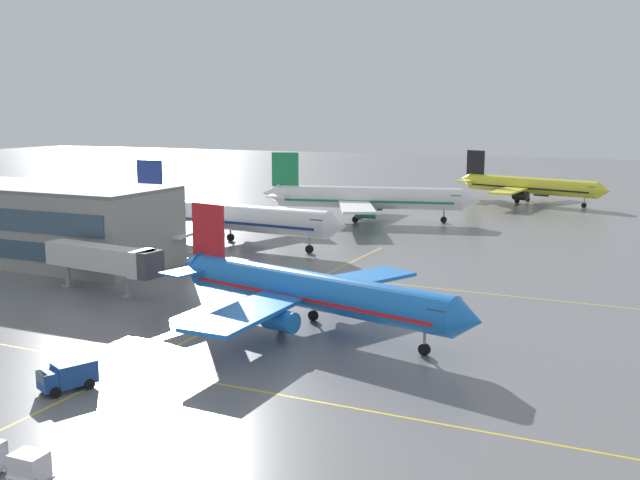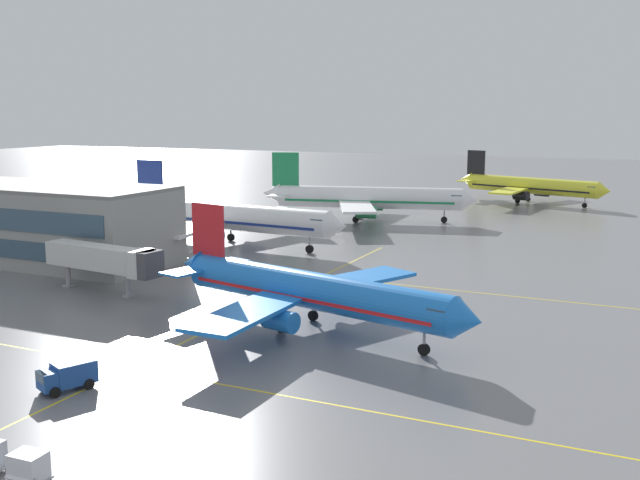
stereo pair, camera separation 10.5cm
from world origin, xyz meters
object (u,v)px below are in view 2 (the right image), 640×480
(airliner_second_row, at_px, (228,217))
(baggage_cart_row_rightmost, at_px, (28,468))
(service_truck_red_van, at_px, (67,375))
(airliner_third_row, at_px, (366,198))
(airliner_front_gate, at_px, (308,290))
(airliner_far_left_stand, at_px, (529,186))
(jet_bridge, at_px, (110,259))

(airliner_second_row, distance_m, baggage_cart_row_rightmost, 75.59)
(airliner_second_row, height_order, service_truck_red_van, airliner_second_row)
(service_truck_red_van, bearing_deg, airliner_second_row, 110.68)
(baggage_cart_row_rightmost, bearing_deg, airliner_third_row, 101.00)
(airliner_front_gate, relative_size, airliner_second_row, 0.86)
(airliner_far_left_stand, xyz_separation_m, baggage_cart_row_rightmost, (-3.71, -144.24, -2.92))
(airliner_far_left_stand, relative_size, service_truck_red_van, 8.03)
(airliner_second_row, xyz_separation_m, baggage_cart_row_rightmost, (30.10, -69.26, -3.36))
(jet_bridge, bearing_deg, service_truck_red_van, -55.59)
(airliner_third_row, distance_m, jet_bridge, 66.13)
(airliner_far_left_stand, bearing_deg, jet_bridge, -105.07)
(service_truck_red_van, xyz_separation_m, baggage_cart_row_rightmost, (8.41, -11.80, -0.17))
(airliner_front_gate, relative_size, jet_bridge, 2.15)
(baggage_cart_row_rightmost, bearing_deg, service_truck_red_van, 125.47)
(airliner_front_gate, relative_size, service_truck_red_van, 7.88)
(airliner_second_row, bearing_deg, airliner_third_row, 72.87)
(baggage_cart_row_rightmost, relative_size, jet_bridge, 0.17)
(service_truck_red_van, bearing_deg, airliner_third_row, 97.23)
(airliner_second_row, height_order, baggage_cart_row_rightmost, airliner_second_row)
(service_truck_red_van, distance_m, jet_bridge, 30.04)
(airliner_second_row, xyz_separation_m, airliner_third_row, (10.20, 33.11, 0.04))
(airliner_second_row, xyz_separation_m, airliner_far_left_stand, (33.80, 74.98, -0.44))
(airliner_second_row, height_order, airliner_third_row, airliner_third_row)
(airliner_front_gate, bearing_deg, baggage_cart_row_rightmost, -91.92)
(airliner_far_left_stand, distance_m, baggage_cart_row_rightmost, 144.31)
(airliner_third_row, relative_size, baggage_cart_row_rightmost, 14.74)
(airliner_front_gate, distance_m, service_truck_red_van, 23.97)
(airliner_far_left_stand, distance_m, service_truck_red_van, 133.02)
(airliner_second_row, distance_m, jet_bridge, 33.15)
(airliner_far_left_stand, relative_size, baggage_cart_row_rightmost, 12.97)
(airliner_far_left_stand, bearing_deg, service_truck_red_van, -95.23)
(airliner_front_gate, distance_m, airliner_far_left_stand, 110.64)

